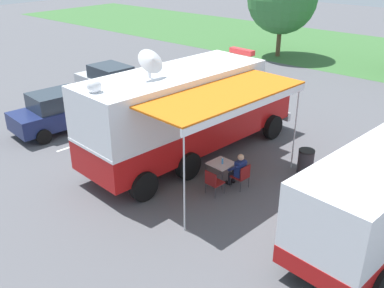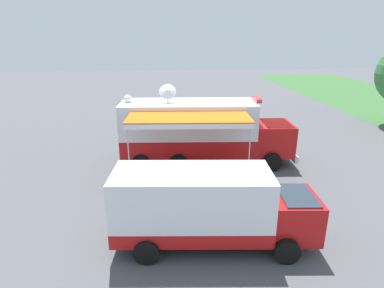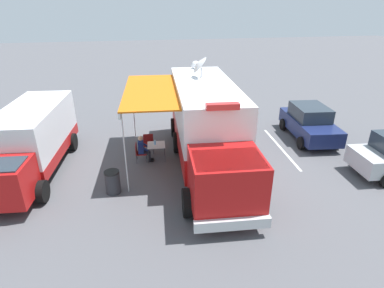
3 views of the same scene
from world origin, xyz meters
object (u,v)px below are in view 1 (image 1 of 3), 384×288
Objects in this scene: folding_table at (221,165)px; folding_chair_at_table at (242,175)px; car_far_corner at (60,111)px; folding_chair_beside_table at (213,181)px; support_truck at (380,199)px; trash_bin at (306,162)px; water_bottle at (222,161)px; car_behind_truck at (110,82)px; seated_responder at (238,169)px; command_truck at (190,109)px.

folding_table is 0.82m from folding_chair_at_table.
car_far_corner reaches higher than folding_table.
folding_chair_beside_table is 0.12× the size of support_truck.
car_far_corner reaches higher than trash_bin.
trash_bin is at bearing 65.86° from folding_chair_at_table.
water_bottle is at bearing -178.80° from support_truck.
car_behind_truck reaches higher than folding_table.
folding_table is at bearing -168.54° from seated_responder.
trash_bin is 11.95m from car_behind_truck.
folding_table is at bearing 110.64° from folding_chair_beside_table.
support_truck is 13.42m from car_far_corner.
folding_chair_beside_table is 0.70× the size of seated_responder.
trash_bin is 10.65m from car_far_corner.
water_bottle reaches higher than trash_bin.
support_truck is at bearing -0.22° from folding_chair_at_table.
support_truck is at bearing 4.55° from car_far_corner.
folding_table is at bearing -20.59° from command_truck.
car_behind_truck is at bearing 113.39° from car_far_corner.
trash_bin is at bearing 53.21° from folding_table.
trash_bin is (1.26, 2.38, -0.20)m from seated_responder.
folding_chair_beside_table is 3.69m from trash_bin.
folding_table is 10.58m from car_behind_truck.
trash_bin is (1.82, 2.52, -0.38)m from water_bottle.
car_far_corner is at bearing -172.91° from seated_responder.
trash_bin is at bearing 22.92° from command_truck.
folding_chair_at_table is at bearing 63.46° from folding_chair_beside_table.
folding_chair_at_table is at bearing -16.52° from car_behind_truck.
seated_responder reaches higher than folding_chair_at_table.
water_bottle is 0.94m from folding_chair_beside_table.
folding_chair_beside_table is at bearing -69.36° from folding_table.
trash_bin is 0.21× the size of car_behind_truck.
car_far_corner is at bearing -173.37° from water_bottle.
command_truck reaches higher than water_bottle.
seated_responder is 8.87m from car_far_corner.
folding_chair_at_table is at bearing -4.04° from seated_responder.
support_truck reaches higher than folding_chair_at_table.
command_truck is 7.71× the size of seated_responder.
trash_bin is (1.55, 3.35, -0.06)m from folding_chair_beside_table.
trash_bin is (1.87, 2.50, -0.22)m from folding_table.
folding_chair_at_table is (0.80, 0.11, -0.16)m from folding_table.
command_truck is 43.03× the size of water_bottle.
car_behind_truck reaches higher than water_bottle.
support_truck is at bearing 10.98° from folding_chair_beside_table.
folding_chair_at_table is at bearing 9.38° from water_bottle.
car_behind_truck is at bearing 162.30° from command_truck.
command_truck is at bearing 166.11° from seated_responder.
folding_chair_at_table is 1.07m from folding_chair_beside_table.
folding_table is (2.14, -0.81, -1.27)m from command_truck.
command_truck is 3.29m from folding_chair_beside_table.
support_truck is 15.57m from car_behind_truck.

